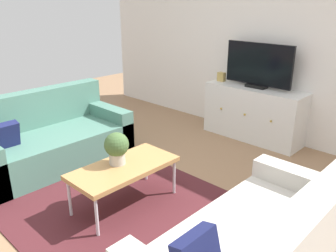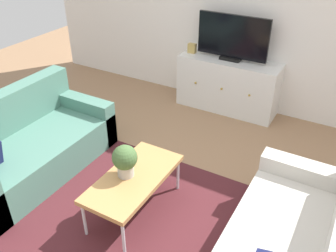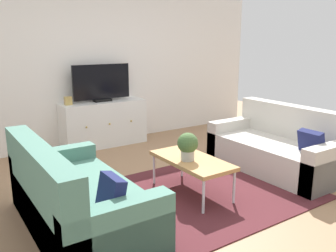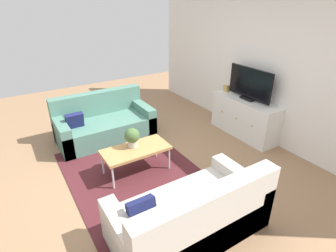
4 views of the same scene
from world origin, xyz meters
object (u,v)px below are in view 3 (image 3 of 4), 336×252
couch_right_side (280,149)px  flat_screen_tv (102,83)px  coffee_table (192,161)px  couch_left_side (72,202)px  potted_plant (188,145)px  mantel_clock (68,101)px  tv_console (104,123)px

couch_right_side → flat_screen_tv: flat_screen_tv is taller
couch_right_side → coffee_table: 1.49m
couch_left_side → flat_screen_tv: (1.37, 2.39, 0.76)m
potted_plant → flat_screen_tv: size_ratio=0.32×
mantel_clock → coffee_table: bearing=-75.8°
potted_plant → couch_left_side: bearing=-179.6°
couch_left_side → tv_console: size_ratio=1.27×
couch_right_side → potted_plant: (-1.56, 0.01, 0.32)m
flat_screen_tv → couch_left_side: bearing=-119.8°
tv_console → potted_plant: bearing=-91.2°
couch_left_side → potted_plant: 1.36m
coffee_table → flat_screen_tv: flat_screen_tv is taller
tv_console → flat_screen_tv: 0.67m
couch_right_side → mantel_clock: size_ratio=13.59×
coffee_table → mantel_clock: mantel_clock is taller
couch_left_side → tv_console: (1.37, 2.37, 0.09)m
potted_plant → flat_screen_tv: 2.43m
coffee_table → tv_console: 2.35m
couch_right_side → potted_plant: 1.59m
coffee_table → tv_console: (-0.02, 2.35, -0.02)m
couch_left_side → flat_screen_tv: flat_screen_tv is taller
couch_left_side → couch_right_side: same height
couch_left_side → coffee_table: size_ratio=1.73×
coffee_table → flat_screen_tv: 2.46m
couch_right_side → couch_left_side: bearing=180.0°
coffee_table → mantel_clock: (-0.59, 2.35, 0.41)m
coffee_table → potted_plant: size_ratio=3.27×
couch_right_side → tv_console: (-1.51, 2.37, 0.09)m
coffee_table → couch_right_side: bearing=-0.9°
potted_plant → flat_screen_tv: bearing=88.8°
potted_plant → tv_console: bearing=88.8°
flat_screen_tv → mantel_clock: bearing=-178.0°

